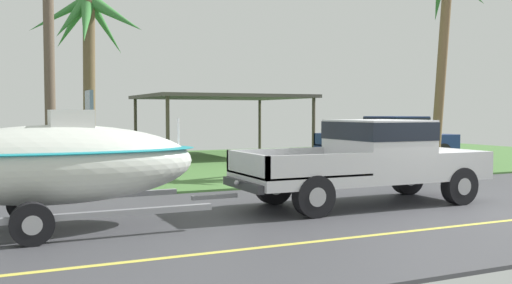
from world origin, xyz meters
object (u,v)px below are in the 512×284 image
Objects in this scene: parked_pickup_background at (395,137)px; carport_awning at (220,98)px; boat_on_trailer at (56,164)px; palm_tree_mid at (443,8)px; pickup_truck_towing at (376,157)px; palm_tree_near_right at (90,35)px.

carport_awning is (-4.93, 5.62, 1.57)m from parked_pickup_background.
boat_on_trailer is 13.92m from palm_tree_mid.
parked_pickup_background reaches higher than pickup_truck_towing.
pickup_truck_towing is at bearing 0.00° from boat_on_trailer.
pickup_truck_towing is 8.64m from palm_tree_mid.
boat_on_trailer reaches higher than parked_pickup_background.
carport_awning is 0.97× the size of palm_tree_mid.
carport_awning reaches higher than pickup_truck_towing.
palm_tree_mid is (4.47, -8.56, 2.79)m from carport_awning.
pickup_truck_towing is 6.53m from boat_on_trailer.
palm_tree_mid is at bearing -12.59° from palm_tree_near_right.
palm_tree_near_right is (-4.90, 6.94, 3.18)m from pickup_truck_towing.
boat_on_trailer is 15.39m from carport_awning.
pickup_truck_towing is 1.03× the size of parked_pickup_background.
carport_awning is 8.99m from palm_tree_near_right.
boat_on_trailer is at bearing -180.00° from pickup_truck_towing.
parked_pickup_background is at bearing 49.40° from pickup_truck_towing.
parked_pickup_background is at bearing 81.19° from palm_tree_mid.
palm_tree_near_right is at bearing -177.36° from parked_pickup_background.
pickup_truck_towing is 0.82× the size of palm_tree_mid.
carport_awning is (7.99, 13.08, 1.48)m from boat_on_trailer.
palm_tree_mid is (12.46, 4.52, 4.27)m from boat_on_trailer.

